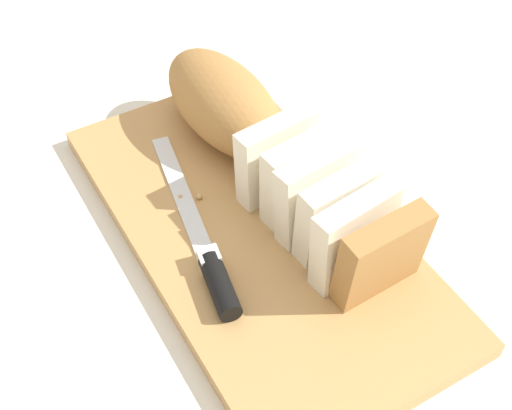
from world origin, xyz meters
TOP-DOWN VIEW (x-y plane):
  - ground_plane at (0.00, 0.00)m, footprint 3.00×3.00m
  - cutting_board at (0.00, 0.00)m, footprint 0.47×0.25m
  - bread_loaf at (-0.06, 0.04)m, footprint 0.38×0.12m
  - bread_knife at (0.03, -0.07)m, footprint 0.26×0.06m
  - crumb_near_knife at (-0.07, -0.05)m, footprint 0.00×0.00m
  - crumb_near_loaf at (0.03, -0.06)m, footprint 0.01×0.01m
  - crumb_stray_left at (-0.06, -0.03)m, footprint 0.01×0.01m

SIDE VIEW (x-z plane):
  - ground_plane at x=0.00m, z-range 0.00..0.00m
  - cutting_board at x=0.00m, z-range 0.00..0.02m
  - crumb_near_knife at x=-0.07m, z-range 0.02..0.02m
  - crumb_stray_left at x=-0.06m, z-range 0.02..0.03m
  - crumb_near_loaf at x=0.03m, z-range 0.02..0.03m
  - bread_knife at x=0.03m, z-range 0.02..0.04m
  - bread_loaf at x=-0.06m, z-range 0.02..0.11m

